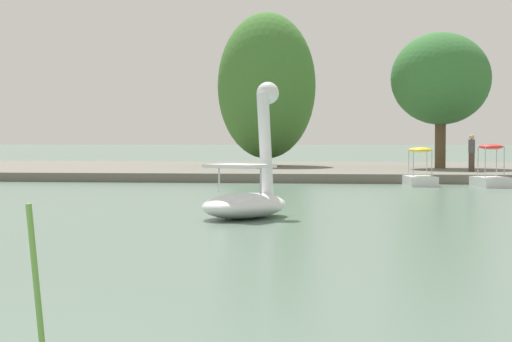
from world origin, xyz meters
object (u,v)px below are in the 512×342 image
object	(u,v)px
tree_broadleaf_left	(441,79)
person_on_path	(472,152)
pedal_boat_yellow	(420,174)
pedal_boat_red	(491,175)
swan_boat	(248,191)
tree_willow_overhanging	(267,86)

from	to	relation	value
tree_broadleaf_left	person_on_path	size ratio (longest dim) A/B	4.13
pedal_boat_yellow	person_on_path	bearing A→B (deg)	59.27
person_on_path	pedal_boat_red	bearing A→B (deg)	-89.60
swan_boat	pedal_boat_red	bearing A→B (deg)	60.33
pedal_boat_red	person_on_path	xyz separation A→B (m)	(-0.03, 4.80, 0.82)
pedal_boat_yellow	person_on_path	xyz separation A→B (m)	(2.58, 4.34, 0.83)
swan_boat	pedal_boat_red	distance (m)	15.48
pedal_boat_red	tree_willow_overhanging	world-z (taller)	tree_willow_overhanging
pedal_boat_red	tree_willow_overhanging	xyz separation A→B (m)	(-9.83, 12.42, 4.26)
swan_boat	pedal_boat_red	world-z (taller)	swan_boat
swan_boat	tree_broadleaf_left	bearing A→B (deg)	73.44
swan_boat	tree_broadleaf_left	xyz separation A→B (m)	(6.75, 22.70, 4.16)
swan_boat	pedal_boat_yellow	distance (m)	14.81
tree_broadleaf_left	pedal_boat_red	bearing A→B (deg)	-84.36
pedal_boat_red	person_on_path	size ratio (longest dim) A/B	1.18
pedal_boat_yellow	tree_broadleaf_left	world-z (taller)	tree_broadleaf_left
tree_broadleaf_left	person_on_path	xyz separation A→B (m)	(0.88, -4.44, -3.50)
pedal_boat_red	tree_willow_overhanging	distance (m)	16.40
pedal_boat_red	tree_broadleaf_left	distance (m)	10.24
swan_boat	pedal_boat_red	xyz separation A→B (m)	(7.66, 13.45, -0.16)
tree_broadleaf_left	person_on_path	distance (m)	5.72
pedal_boat_red	tree_broadleaf_left	world-z (taller)	tree_broadleaf_left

